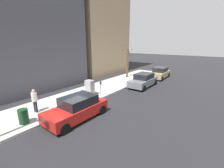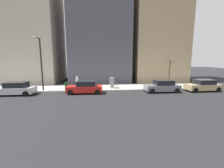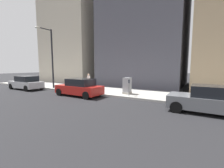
{
  "view_description": "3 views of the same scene",
  "coord_description": "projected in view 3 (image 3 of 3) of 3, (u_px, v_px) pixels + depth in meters",
  "views": [
    {
      "loc": [
        -8.29,
        6.68,
        4.87
      ],
      "look_at": [
        0.47,
        -5.01,
        0.85
      ],
      "focal_mm": 24.0,
      "sensor_mm": 36.0,
      "label": 1
    },
    {
      "loc": [
        -19.0,
        -0.81,
        4.07
      ],
      "look_at": [
        -0.45,
        -2.51,
        1.0
      ],
      "focal_mm": 24.0,
      "sensor_mm": 36.0,
      "label": 2
    },
    {
      "loc": [
        -10.73,
        -8.21,
        2.5
      ],
      "look_at": [
        0.81,
        -1.4,
        1.0
      ],
      "focal_mm": 24.0,
      "sensor_mm": 36.0,
      "label": 3
    }
  ],
  "objects": [
    {
      "name": "ground_plane",
      "position": [
        94.0,
        95.0,
        13.61
      ],
      "size": [
        120.0,
        120.0,
        0.0
      ],
      "primitive_type": "plane",
      "color": "#232326"
    },
    {
      "name": "streetlamp",
      "position": [
        50.0,
        53.0,
        16.57
      ],
      "size": [
        1.97,
        0.32,
        6.5
      ],
      "color": "black",
      "rests_on": "sidewalk"
    },
    {
      "name": "parked_car_silver",
      "position": [
        26.0,
        83.0,
        16.92
      ],
      "size": [
        1.96,
        4.22,
        1.52
      ],
      "rotation": [
        0.0,
        0.0,
        -0.01
      ],
      "color": "#B7B7BC",
      "rests_on": "ground"
    },
    {
      "name": "office_block_center",
      "position": [
        146.0,
        25.0,
        21.32
      ],
      "size": [
        10.61,
        10.61,
        17.04
      ],
      "primitive_type": "cube",
      "color": "#4C4C56",
      "rests_on": "ground"
    },
    {
      "name": "pedestrian_near_meter",
      "position": [
        89.0,
        80.0,
        16.15
      ],
      "size": [
        0.4,
        0.36,
        1.66
      ],
      "rotation": [
        0.0,
        0.0,
        3.11
      ],
      "color": "#1E1E2D",
      "rests_on": "sidewalk"
    },
    {
      "name": "trash_bin",
      "position": [
        74.0,
        85.0,
        16.01
      ],
      "size": [
        0.56,
        0.56,
        0.9
      ],
      "primitive_type": "cylinder",
      "color": "#14381E",
      "rests_on": "sidewalk"
    },
    {
      "name": "utility_box",
      "position": [
        127.0,
        86.0,
        13.28
      ],
      "size": [
        0.83,
        0.61,
        1.43
      ],
      "color": "#A8A399",
      "rests_on": "sidewalk"
    },
    {
      "name": "sidewalk",
      "position": [
        106.0,
        91.0,
        15.32
      ],
      "size": [
        4.0,
        36.0,
        0.15
      ],
      "primitive_type": "cube",
      "color": "#B2AFA8",
      "rests_on": "ground"
    },
    {
      "name": "parked_car_red",
      "position": [
        79.0,
        88.0,
        13.06
      ],
      "size": [
        1.97,
        4.22,
        1.52
      ],
      "rotation": [
        0.0,
        0.0,
        -0.01
      ],
      "color": "red",
      "rests_on": "ground"
    },
    {
      "name": "parking_meter",
      "position": [
        129.0,
        86.0,
        12.26
      ],
      "size": [
        0.14,
        0.1,
        1.35
      ],
      "color": "slate",
      "rests_on": "sidewalk"
    },
    {
      "name": "parked_car_grey",
      "position": [
        211.0,
        100.0,
        8.08
      ],
      "size": [
        1.94,
        4.21,
        1.52
      ],
      "rotation": [
        0.0,
        0.0,
        -0.01
      ],
      "color": "slate",
      "rests_on": "ground"
    }
  ]
}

